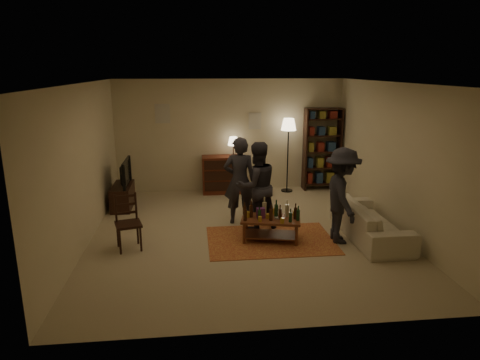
{
  "coord_description": "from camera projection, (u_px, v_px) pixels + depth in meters",
  "views": [
    {
      "loc": [
        -0.9,
        -7.29,
        2.95
      ],
      "look_at": [
        -0.08,
        0.1,
        0.99
      ],
      "focal_mm": 32.0,
      "sensor_mm": 36.0,
      "label": 1
    }
  ],
  "objects": [
    {
      "name": "floor",
      "position": [
        245.0,
        233.0,
        7.85
      ],
      "size": [
        6.0,
        6.0,
        0.0
      ],
      "primitive_type": "plane",
      "color": "#C6B793",
      "rests_on": "ground"
    },
    {
      "name": "tv_stand",
      "position": [
        123.0,
        190.0,
        9.22
      ],
      "size": [
        0.4,
        1.0,
        1.06
      ],
      "color": "black",
      "rests_on": "ground"
    },
    {
      "name": "person_right",
      "position": [
        257.0,
        186.0,
        7.89
      ],
      "size": [
        0.95,
        0.84,
        1.66
      ],
      "primitive_type": "imported",
      "rotation": [
        0.0,
        0.0,
        3.44
      ],
      "color": "#2A2931",
      "rests_on": "ground"
    },
    {
      "name": "rug",
      "position": [
        270.0,
        240.0,
        7.53
      ],
      "size": [
        2.2,
        1.5,
        0.01
      ],
      "primitive_type": "cube",
      "color": "maroon",
      "rests_on": "ground"
    },
    {
      "name": "dresser",
      "position": [
        223.0,
        173.0,
        10.32
      ],
      "size": [
        1.0,
        0.5,
        1.36
      ],
      "color": "maroon",
      "rests_on": "ground"
    },
    {
      "name": "floor_lamp",
      "position": [
        289.0,
        130.0,
        10.16
      ],
      "size": [
        0.36,
        0.36,
        1.79
      ],
      "color": "black",
      "rests_on": "ground"
    },
    {
      "name": "room_shell",
      "position": [
        203.0,
        117.0,
        10.18
      ],
      "size": [
        6.0,
        6.0,
        6.0
      ],
      "color": "beige",
      "rests_on": "ground"
    },
    {
      "name": "dining_chair",
      "position": [
        128.0,
        220.0,
        7.11
      ],
      "size": [
        0.5,
        0.5,
        0.95
      ],
      "rotation": [
        0.0,
        0.0,
        0.27
      ],
      "color": "black",
      "rests_on": "ground"
    },
    {
      "name": "coffee_table",
      "position": [
        271.0,
        220.0,
        7.44
      ],
      "size": [
        1.11,
        0.76,
        0.75
      ],
      "rotation": [
        0.0,
        0.0,
        -0.23
      ],
      "color": "brown",
      "rests_on": "ground"
    },
    {
      "name": "person_by_sofa",
      "position": [
        342.0,
        196.0,
        7.3
      ],
      "size": [
        0.68,
        1.11,
        1.66
      ],
      "primitive_type": "imported",
      "rotation": [
        0.0,
        0.0,
        1.51
      ],
      "color": "#23232A",
      "rests_on": "ground"
    },
    {
      "name": "person_left",
      "position": [
        240.0,
        181.0,
        8.2
      ],
      "size": [
        0.66,
        0.48,
        1.7
      ],
      "primitive_type": "imported",
      "rotation": [
        0.0,
        0.0,
        3.02
      ],
      "color": "#2A2A32",
      "rests_on": "ground"
    },
    {
      "name": "bookshelf",
      "position": [
        322.0,
        148.0,
        10.5
      ],
      "size": [
        0.9,
        0.34,
        2.02
      ],
      "color": "black",
      "rests_on": "ground"
    },
    {
      "name": "sofa",
      "position": [
        370.0,
        221.0,
        7.62
      ],
      "size": [
        0.81,
        2.08,
        0.61
      ],
      "primitive_type": "imported",
      "rotation": [
        0.0,
        0.0,
        1.57
      ],
      "color": "beige",
      "rests_on": "ground"
    }
  ]
}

